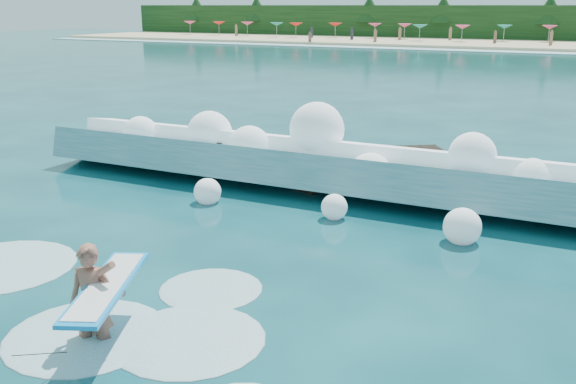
# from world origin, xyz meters

# --- Properties ---
(ground) EXTENTS (200.00, 200.00, 0.00)m
(ground) POSITION_xyz_m (0.00, 0.00, 0.00)
(ground) COLOR #07323D
(ground) RESTS_ON ground
(beach) EXTENTS (140.00, 20.00, 0.40)m
(beach) POSITION_xyz_m (0.00, 78.00, 0.20)
(beach) COLOR tan
(beach) RESTS_ON ground
(wet_band) EXTENTS (140.00, 5.00, 0.08)m
(wet_band) POSITION_xyz_m (0.00, 67.00, 0.04)
(wet_band) COLOR silver
(wet_band) RESTS_ON ground
(treeline) EXTENTS (140.00, 4.00, 5.00)m
(treeline) POSITION_xyz_m (0.00, 88.00, 2.50)
(treeline) COLOR black
(treeline) RESTS_ON ground
(breaking_wave) EXTENTS (19.23, 2.94, 1.66)m
(breaking_wave) POSITION_xyz_m (1.20, 6.56, 0.58)
(breaking_wave) COLOR teal
(breaking_wave) RESTS_ON ground
(rock_cluster) EXTENTS (8.04, 3.16, 1.25)m
(rock_cluster) POSITION_xyz_m (-0.49, 7.33, 0.40)
(rock_cluster) COLOR black
(rock_cluster) RESTS_ON ground
(surfer_with_board) EXTENTS (1.59, 3.02, 1.91)m
(surfer_with_board) POSITION_xyz_m (0.73, -3.02, 0.70)
(surfer_with_board) COLOR #8F5342
(surfer_with_board) RESTS_ON ground
(wave_spray) EXTENTS (15.66, 4.51, 2.41)m
(wave_spray) POSITION_xyz_m (0.97, 6.51, 1.10)
(wave_spray) COLOR white
(wave_spray) RESTS_ON ground
(surf_foam) EXTENTS (9.10, 5.58, 0.15)m
(surf_foam) POSITION_xyz_m (-0.31, -2.33, 0.00)
(surf_foam) COLOR silver
(surf_foam) RESTS_ON ground
(beach_umbrellas) EXTENTS (112.24, 6.74, 0.50)m
(beach_umbrellas) POSITION_xyz_m (-0.10, 79.83, 2.25)
(beach_umbrellas) COLOR #D23D6C
(beach_umbrellas) RESTS_ON ground
(beachgoers) EXTENTS (102.30, 12.91, 1.93)m
(beachgoers) POSITION_xyz_m (-4.06, 74.90, 1.10)
(beachgoers) COLOR #3F332D
(beachgoers) RESTS_ON ground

